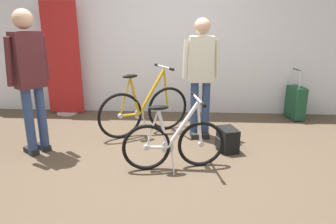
{
  "coord_description": "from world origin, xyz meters",
  "views": [
    {
      "loc": [
        0.28,
        -3.28,
        1.65
      ],
      "look_at": [
        0.06,
        0.28,
        0.55
      ],
      "focal_mm": 33.87,
      "sensor_mm": 36.0,
      "label": 1
    }
  ],
  "objects": [
    {
      "name": "rolling_suitcase",
      "position": [
        2.05,
        1.82,
        0.28
      ],
      "size": [
        0.25,
        0.39,
        0.83
      ],
      "color": "#19472D",
      "rests_on": "ground_plane"
    },
    {
      "name": "backpack_on_floor",
      "position": [
        0.8,
        0.45,
        0.15
      ],
      "size": [
        0.29,
        0.34,
        0.3
      ],
      "color": "black",
      "rests_on": "ground_plane"
    },
    {
      "name": "visitor_near_wall",
      "position": [
        -1.55,
        0.25,
        0.99
      ],
      "size": [
        0.39,
        0.44,
        1.72
      ],
      "color": "navy",
      "rests_on": "ground_plane"
    },
    {
      "name": "ground_plane",
      "position": [
        0.0,
        0.0,
        0.0
      ],
      "size": [
        7.1,
        7.1,
        0.0
      ],
      "primitive_type": "plane",
      "color": "brown"
    },
    {
      "name": "display_bike_left",
      "position": [
        -0.32,
        1.0,
        0.36
      ],
      "size": [
        1.19,
        0.79,
        0.97
      ],
      "color": "black",
      "rests_on": "ground_plane"
    },
    {
      "name": "back_wall",
      "position": [
        0.0,
        2.14,
        1.38
      ],
      "size": [
        7.1,
        0.1,
        2.77
      ],
      "primitive_type": "cube",
      "color": "silver",
      "rests_on": "ground_plane"
    },
    {
      "name": "visitor_browsing",
      "position": [
        0.46,
        0.96,
        0.92
      ],
      "size": [
        0.54,
        0.29,
        1.62
      ],
      "color": "navy",
      "rests_on": "ground_plane"
    },
    {
      "name": "floor_banner_stand",
      "position": [
        -1.8,
        1.89,
        0.85
      ],
      "size": [
        0.6,
        0.36,
        1.87
      ],
      "color": "#B7B7BC",
      "rests_on": "ground_plane"
    },
    {
      "name": "folding_bike_foreground",
      "position": [
        0.15,
        -0.06,
        0.31
      ],
      "size": [
        1.13,
        0.53,
        0.81
      ],
      "color": "black",
      "rests_on": "ground_plane"
    }
  ]
}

